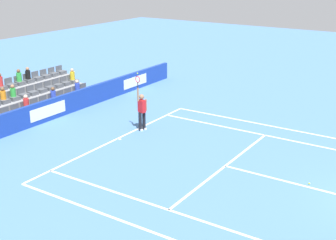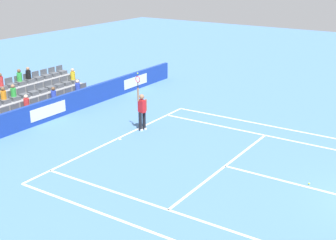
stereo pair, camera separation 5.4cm
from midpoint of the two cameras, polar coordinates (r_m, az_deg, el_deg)
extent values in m
cube|color=white|center=(21.41, -6.13, -2.27)|extent=(10.97, 0.10, 0.01)
cube|color=white|center=(18.64, 7.12, -5.62)|extent=(8.23, 0.10, 0.01)
cube|color=white|center=(17.63, 16.53, -7.81)|extent=(0.10, 6.40, 0.01)
cube|color=white|center=(15.23, 1.59, -11.44)|extent=(0.10, 11.89, 0.01)
cube|color=white|center=(22.00, 12.99, -2.07)|extent=(0.10, 11.89, 0.01)
cube|color=white|center=(14.26, -1.40, -13.77)|extent=(0.10, 11.89, 0.01)
cube|color=white|center=(23.22, 14.20, -1.04)|extent=(0.10, 11.89, 0.01)
cube|color=white|center=(21.35, -5.93, -2.32)|extent=(0.10, 0.20, 0.01)
cube|color=#193899|center=(24.26, -14.57, 1.13)|extent=(21.87, 0.20, 1.09)
cube|color=white|center=(29.34, -3.92, 4.76)|extent=(2.33, 0.01, 0.61)
cube|color=white|center=(24.18, -14.40, 1.09)|extent=(2.33, 0.01, 0.61)
cylinder|color=black|center=(22.34, -2.89, -0.05)|extent=(0.16, 0.16, 0.90)
cylinder|color=black|center=(22.19, -3.35, -0.19)|extent=(0.16, 0.16, 0.90)
cube|color=white|center=(22.48, -2.87, -1.04)|extent=(0.18, 0.28, 0.08)
cube|color=white|center=(22.33, -3.33, -1.18)|extent=(0.18, 0.28, 0.08)
cube|color=red|center=(22.03, -3.15, 1.73)|extent=(0.30, 0.40, 0.60)
sphere|color=#9E7251|center=(21.90, -3.18, 2.88)|extent=(0.24, 0.24, 0.24)
cylinder|color=#9E7251|center=(21.72, -3.62, 3.14)|extent=(0.09, 0.09, 0.62)
cylinder|color=#9E7251|center=(22.13, -2.64, 1.86)|extent=(0.09, 0.09, 0.56)
cylinder|color=black|center=(21.61, -3.65, 4.29)|extent=(0.04, 0.04, 0.28)
torus|color=red|center=(21.54, -3.66, 5.01)|extent=(0.10, 0.31, 0.31)
sphere|color=#D1E533|center=(21.47, -3.68, 5.74)|extent=(0.07, 0.07, 0.07)
cube|color=gray|center=(25.14, -16.17, 0.81)|extent=(8.68, 0.95, 0.42)
cube|color=#545960|center=(27.69, -9.96, 3.60)|extent=(0.48, 0.44, 0.20)
cube|color=#545960|center=(27.77, -10.30, 4.15)|extent=(0.48, 0.04, 0.30)
cube|color=#545960|center=(27.27, -10.85, 3.30)|extent=(0.48, 0.44, 0.20)
cube|color=#545960|center=(27.34, -11.18, 3.86)|extent=(0.48, 0.04, 0.30)
cube|color=#545960|center=(26.84, -11.76, 2.99)|extent=(0.48, 0.44, 0.20)
cube|color=#545960|center=(26.92, -12.10, 3.57)|extent=(0.48, 0.04, 0.30)
cube|color=#545960|center=(26.43, -12.70, 2.68)|extent=(0.48, 0.44, 0.20)
cube|color=#545960|center=(26.50, -13.05, 3.26)|extent=(0.48, 0.04, 0.30)
cube|color=#545960|center=(26.02, -13.67, 2.35)|extent=(0.48, 0.44, 0.20)
cube|color=#545960|center=(26.10, -14.02, 2.94)|extent=(0.48, 0.04, 0.30)
cube|color=#545960|center=(25.63, -14.67, 2.01)|extent=(0.48, 0.44, 0.20)
cube|color=#545960|center=(25.70, -15.02, 2.61)|extent=(0.48, 0.04, 0.30)
cube|color=#545960|center=(25.24, -15.71, 1.66)|extent=(0.48, 0.44, 0.20)
cube|color=#545960|center=(25.31, -16.06, 2.27)|extent=(0.48, 0.04, 0.30)
cube|color=#545960|center=(24.86, -16.77, 1.30)|extent=(0.48, 0.44, 0.20)
cube|color=#545960|center=(24.94, -17.12, 1.92)|extent=(0.48, 0.04, 0.30)
cube|color=#545960|center=(24.49, -17.86, 0.92)|extent=(0.48, 0.44, 0.20)
cube|color=#545960|center=(24.57, -18.22, 1.56)|extent=(0.48, 0.04, 0.30)
cube|color=#545960|center=(24.13, -18.99, 0.54)|extent=(0.48, 0.44, 0.20)
cube|color=#545960|center=(24.21, -19.35, 1.18)|extent=(0.48, 0.04, 0.30)
cube|color=gray|center=(25.78, -17.60, 1.60)|extent=(8.68, 0.95, 0.84)
cube|color=#545960|center=(28.23, -11.43, 4.68)|extent=(0.48, 0.44, 0.20)
cube|color=#545960|center=(28.31, -11.75, 5.22)|extent=(0.48, 0.04, 0.30)
cube|color=#545960|center=(27.81, -12.32, 4.41)|extent=(0.48, 0.44, 0.20)
cube|color=#545960|center=(27.89, -12.65, 4.95)|extent=(0.48, 0.04, 0.30)
cube|color=#545960|center=(27.40, -13.24, 4.12)|extent=(0.48, 0.44, 0.20)
cube|color=#545960|center=(27.48, -13.57, 4.68)|extent=(0.48, 0.04, 0.30)
cube|color=#545960|center=(26.99, -14.18, 3.83)|extent=(0.48, 0.44, 0.20)
cube|color=#545960|center=(27.08, -14.51, 4.39)|extent=(0.48, 0.04, 0.30)
cube|color=#545960|center=(26.60, -15.16, 3.52)|extent=(0.48, 0.44, 0.20)
cube|color=#545960|center=(26.68, -15.49, 4.10)|extent=(0.48, 0.04, 0.30)
cube|color=#545960|center=(26.21, -16.16, 3.21)|extent=(0.48, 0.44, 0.20)
cube|color=#545960|center=(26.29, -16.49, 3.79)|extent=(0.48, 0.04, 0.30)
cube|color=#545960|center=(25.83, -17.19, 2.88)|extent=(0.48, 0.44, 0.20)
cube|color=#545960|center=(25.91, -17.53, 3.47)|extent=(0.48, 0.04, 0.30)
cube|color=#545960|center=(25.46, -18.25, 2.54)|extent=(0.48, 0.44, 0.20)
cube|color=#545960|center=(25.54, -18.59, 3.15)|extent=(0.48, 0.04, 0.30)
cube|color=#545960|center=(25.10, -19.34, 2.20)|extent=(0.48, 0.44, 0.20)
cube|color=#545960|center=(25.19, -19.68, 2.81)|extent=(0.48, 0.04, 0.30)
cube|color=gray|center=(26.45, -18.96, 2.36)|extent=(8.68, 0.95, 1.26)
cube|color=#545960|center=(28.80, -12.84, 5.72)|extent=(0.48, 0.44, 0.20)
cube|color=#545960|center=(28.89, -13.16, 6.25)|extent=(0.48, 0.04, 0.30)
cube|color=#545960|center=(28.39, -13.74, 5.46)|extent=(0.48, 0.44, 0.20)
cube|color=#545960|center=(28.48, -14.05, 6.00)|extent=(0.48, 0.04, 0.30)
cube|color=#545960|center=(27.98, -14.66, 5.20)|extent=(0.48, 0.44, 0.20)
cube|color=#545960|center=(28.07, -14.98, 5.74)|extent=(0.48, 0.04, 0.30)
cube|color=#545960|center=(27.58, -15.60, 4.92)|extent=(0.48, 0.44, 0.20)
cube|color=#545960|center=(27.68, -15.92, 5.47)|extent=(0.48, 0.04, 0.30)
cube|color=#545960|center=(27.20, -16.58, 4.64)|extent=(0.48, 0.44, 0.20)
cube|color=#545960|center=(27.29, -16.90, 5.20)|extent=(0.48, 0.04, 0.30)
cube|color=#545960|center=(26.82, -17.58, 4.35)|extent=(0.48, 0.44, 0.20)
cube|color=#545960|center=(26.91, -17.90, 4.91)|extent=(0.48, 0.04, 0.30)
cube|color=#545960|center=(26.45, -18.60, 4.04)|extent=(0.48, 0.44, 0.20)
cube|color=#545960|center=(26.54, -18.93, 4.62)|extent=(0.48, 0.04, 0.30)
cube|color=#545960|center=(26.08, -19.66, 3.73)|extent=(0.48, 0.44, 0.20)
cylinder|color=green|center=(25.41, -18.39, 3.25)|extent=(0.28, 0.28, 0.44)
sphere|color=#9E7251|center=(25.33, -18.47, 3.95)|extent=(0.20, 0.20, 0.20)
cylinder|color=yellow|center=(28.19, -11.55, 5.36)|extent=(0.28, 0.28, 0.48)
sphere|color=#D3A884|center=(28.11, -11.59, 6.03)|extent=(0.20, 0.20, 0.20)
cylinder|color=blue|center=(25.97, -13.81, 3.05)|extent=(0.28, 0.28, 0.45)
sphere|color=brown|center=(25.89, -13.86, 3.74)|extent=(0.20, 0.20, 0.20)
cylinder|color=orange|center=(25.05, -19.49, 2.91)|extent=(0.28, 0.28, 0.44)
sphere|color=brown|center=(24.97, -19.57, 3.61)|extent=(0.20, 0.20, 0.20)
cylinder|color=green|center=(26.78, -17.72, 5.06)|extent=(0.28, 0.28, 0.48)
sphere|color=brown|center=(26.70, -17.79, 5.77)|extent=(0.20, 0.20, 0.20)
cylinder|color=black|center=(27.16, -16.71, 5.34)|extent=(0.28, 0.28, 0.48)
sphere|color=#9E7251|center=(27.08, -16.78, 6.04)|extent=(0.20, 0.20, 0.20)
cylinder|color=blue|center=(27.21, -10.97, 3.99)|extent=(0.28, 0.28, 0.47)
sphere|color=beige|center=(27.13, -11.01, 4.67)|extent=(0.20, 0.20, 0.20)
cylinder|color=red|center=(24.80, -16.92, 2.04)|extent=(0.28, 0.28, 0.46)
sphere|color=beige|center=(24.71, -16.99, 2.77)|extent=(0.20, 0.20, 0.20)
cylinder|color=red|center=(26.04, -19.81, 4.49)|extent=(0.28, 0.28, 0.51)
sphere|color=brown|center=(25.96, -19.90, 5.25)|extent=(0.20, 0.20, 0.20)
sphere|color=#D1E533|center=(17.80, 17.00, -7.49)|extent=(0.07, 0.07, 0.07)
camera|label=1|loc=(0.03, -89.92, 0.03)|focal=49.66mm
camera|label=2|loc=(0.03, 90.08, -0.03)|focal=49.66mm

